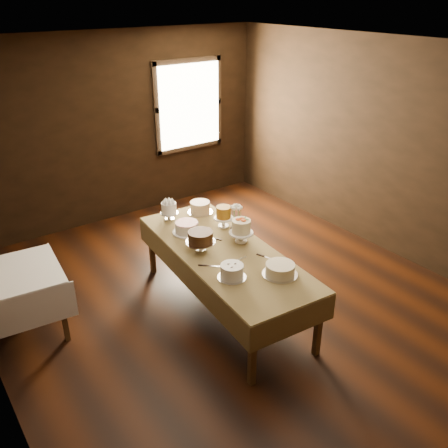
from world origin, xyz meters
TOP-DOWN VIEW (x-y plane):
  - floor at (0.00, 0.00)m, footprint 5.00×6.00m
  - ceiling at (0.00, 0.00)m, footprint 5.00×6.00m
  - wall_back at (0.00, 3.00)m, footprint 5.00×0.02m
  - wall_right at (2.50, 0.00)m, footprint 0.02×6.00m
  - window at (1.30, 2.94)m, footprint 1.10×0.05m
  - display_table at (-0.14, -0.00)m, footprint 1.16×2.52m
  - side_table at (-2.11, 0.89)m, footprint 0.96×0.96m
  - cake_meringue at (-0.24, 1.00)m, footprint 0.24×0.24m
  - cake_speckled at (0.18, 0.95)m, footprint 0.31×0.31m
  - cake_lattice at (-0.25, 0.59)m, footprint 0.33×0.33m
  - cake_caramel at (0.18, 0.46)m, footprint 0.23×0.23m
  - cake_chocolate at (-0.35, 0.15)m, footprint 0.38×0.38m
  - cake_flowers at (0.12, 0.04)m, footprint 0.27×0.27m
  - cake_swirl at (-0.41, -0.49)m, footprint 0.29×0.29m
  - cake_cream at (0.01, -0.72)m, footprint 0.40×0.40m
  - cake_server_a at (-0.11, -0.26)m, footprint 0.24×0.04m
  - cake_server_b at (0.14, -0.44)m, footprint 0.11×0.23m
  - cake_server_c at (-0.12, 0.34)m, footprint 0.13×0.23m
  - cake_server_e at (-0.42, -0.21)m, footprint 0.20×0.18m
  - flower_vase at (0.21, 0.24)m, footprint 0.15×0.15m
  - flower_bouquet at (0.21, 0.24)m, footprint 0.14×0.14m

SIDE VIEW (x-z plane):
  - floor at x=0.00m, z-range -0.01..0.01m
  - side_table at x=-2.11m, z-range 0.28..1.03m
  - display_table at x=-0.14m, z-range 0.32..1.08m
  - cake_server_a at x=-0.11m, z-range 0.76..0.76m
  - cake_server_b at x=0.14m, z-range 0.76..0.76m
  - cake_server_c at x=-0.12m, z-range 0.76..0.76m
  - cake_server_e at x=-0.42m, z-range 0.76..0.76m
  - cake_cream at x=0.01m, z-range 0.75..0.88m
  - cake_lattice at x=-0.25m, z-range 0.75..0.88m
  - cake_swirl at x=-0.41m, z-range 0.75..0.90m
  - cake_speckled at x=0.18m, z-range 0.75..0.90m
  - flower_vase at x=0.21m, z-range 0.76..0.90m
  - cake_chocolate at x=-0.35m, z-range 0.75..0.98m
  - cake_meringue at x=-0.24m, z-range 0.75..0.98m
  - cake_caramel at x=0.18m, z-range 0.74..1.01m
  - cake_flowers at x=0.12m, z-range 0.74..1.02m
  - flower_bouquet at x=0.21m, z-range 0.92..1.12m
  - wall_back at x=0.00m, z-range 0.00..2.80m
  - wall_right at x=2.50m, z-range 0.00..2.80m
  - window at x=1.30m, z-range 0.95..2.25m
  - ceiling at x=0.00m, z-range 2.79..2.80m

